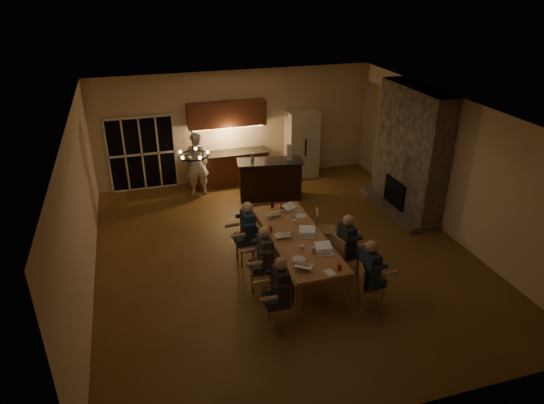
{
  "coord_description": "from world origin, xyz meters",
  "views": [
    {
      "loc": [
        -2.89,
        -8.72,
        5.7
      ],
      "look_at": [
        -0.18,
        0.3,
        1.15
      ],
      "focal_mm": 32.0,
      "sensor_mm": 36.0,
      "label": 1
    }
  ],
  "objects_px": {
    "chair_left_near": "(281,301)",
    "laptop_f": "(293,208)",
    "refrigerator": "(302,144)",
    "laptop_e": "(273,210)",
    "person_left_far": "(248,232)",
    "person_right_mid": "(346,246)",
    "mug_front": "(302,248)",
    "person_right_near": "(369,274)",
    "can_cola": "(272,205)",
    "laptop_a": "(304,261)",
    "laptop_c": "(283,231)",
    "person_left_near": "(281,292)",
    "chandelier": "(193,156)",
    "laptop_b": "(325,249)",
    "chair_right_mid": "(346,255)",
    "plate_left": "(299,259)",
    "standing_person": "(197,164)",
    "dining_table": "(297,252)",
    "bar_island": "(270,179)",
    "chair_right_far": "(326,229)",
    "laptop_d": "(307,232)",
    "chair_left_mid": "(261,268)",
    "redcup_mid": "(270,229)",
    "chair_left_far": "(247,243)",
    "bar_blender": "(290,152)",
    "mug_back": "(268,218)",
    "person_left_mid": "(265,259)",
    "chair_right_near": "(371,286)",
    "mug_mid": "(295,222)",
    "plate_near": "(322,248)",
    "plate_far": "(301,216)",
    "redcup_near": "(339,267)"
  },
  "relations": [
    {
      "from": "chair_left_near",
      "to": "laptop_f",
      "type": "relative_size",
      "value": 2.78
    },
    {
      "from": "refrigerator",
      "to": "laptop_e",
      "type": "height_order",
      "value": "refrigerator"
    },
    {
      "from": "person_left_far",
      "to": "laptop_f",
      "type": "height_order",
      "value": "person_left_far"
    },
    {
      "from": "person_right_mid",
      "to": "mug_front",
      "type": "height_order",
      "value": "person_right_mid"
    },
    {
      "from": "person_right_near",
      "to": "can_cola",
      "type": "relative_size",
      "value": 11.5
    },
    {
      "from": "laptop_a",
      "to": "laptop_c",
      "type": "height_order",
      "value": "same"
    },
    {
      "from": "person_left_near",
      "to": "chandelier",
      "type": "distance_m",
      "value": 2.81
    },
    {
      "from": "person_left_far",
      "to": "laptop_b",
      "type": "distance_m",
      "value": 1.81
    },
    {
      "from": "laptop_e",
      "to": "person_right_near",
      "type": "bearing_deg",
      "value": 101.36
    },
    {
      "from": "laptop_f",
      "to": "person_left_near",
      "type": "bearing_deg",
      "value": -140.55
    },
    {
      "from": "chair_right_mid",
      "to": "plate_left",
      "type": "bearing_deg",
      "value": 95.28
    },
    {
      "from": "person_right_near",
      "to": "chair_right_mid",
      "type": "bearing_deg",
      "value": -7.6
    },
    {
      "from": "standing_person",
      "to": "dining_table",
      "type": "bearing_deg",
      "value": 99.93
    },
    {
      "from": "bar_island",
      "to": "chair_right_far",
      "type": "distance_m",
      "value": 2.9
    },
    {
      "from": "chair_left_near",
      "to": "chandelier",
      "type": "height_order",
      "value": "chandelier"
    },
    {
      "from": "person_right_near",
      "to": "laptop_d",
      "type": "height_order",
      "value": "person_right_near"
    },
    {
      "from": "chair_left_mid",
      "to": "laptop_a",
      "type": "distance_m",
      "value": 0.98
    },
    {
      "from": "redcup_mid",
      "to": "can_cola",
      "type": "height_order",
      "value": "same"
    },
    {
      "from": "bar_island",
      "to": "laptop_a",
      "type": "height_order",
      "value": "bar_island"
    },
    {
      "from": "refrigerator",
      "to": "person_right_mid",
      "type": "distance_m",
      "value": 5.39
    },
    {
      "from": "laptop_a",
      "to": "chandelier",
      "type": "bearing_deg",
      "value": 5.59
    },
    {
      "from": "chair_left_far",
      "to": "can_cola",
      "type": "bearing_deg",
      "value": 135.19
    },
    {
      "from": "mug_front",
      "to": "bar_blender",
      "type": "bearing_deg",
      "value": 74.87
    },
    {
      "from": "chair_left_mid",
      "to": "mug_back",
      "type": "distance_m",
      "value": 1.48
    },
    {
      "from": "person_left_mid",
      "to": "person_left_far",
      "type": "bearing_deg",
      "value": -178.06
    },
    {
      "from": "chair_right_near",
      "to": "bar_blender",
      "type": "bearing_deg",
      "value": 14.93
    },
    {
      "from": "dining_table",
      "to": "mug_mid",
      "type": "xyz_separation_m",
      "value": [
        0.12,
        0.5,
        0.43
      ]
    },
    {
      "from": "person_right_mid",
      "to": "chair_left_far",
      "type": "bearing_deg",
      "value": 55.58
    },
    {
      "from": "laptop_b",
      "to": "laptop_c",
      "type": "distance_m",
      "value": 1.05
    },
    {
      "from": "bar_island",
      "to": "plate_near",
      "type": "height_order",
      "value": "bar_island"
    },
    {
      "from": "dining_table",
      "to": "mug_front",
      "type": "bearing_deg",
      "value": -99.15
    },
    {
      "from": "laptop_c",
      "to": "redcup_mid",
      "type": "distance_m",
      "value": 0.32
    },
    {
      "from": "chair_right_near",
      "to": "laptop_e",
      "type": "distance_m",
      "value": 2.92
    },
    {
      "from": "mug_mid",
      "to": "plate_left",
      "type": "xyz_separation_m",
      "value": [
        -0.39,
        -1.34,
        -0.04
      ]
    },
    {
      "from": "person_left_near",
      "to": "plate_far",
      "type": "relative_size",
      "value": 5.55
    },
    {
      "from": "bar_island",
      "to": "person_right_mid",
      "type": "distance_m",
      "value": 4.05
    },
    {
      "from": "mug_mid",
      "to": "plate_near",
      "type": "relative_size",
      "value": 0.37
    },
    {
      "from": "chair_right_near",
      "to": "laptop_c",
      "type": "height_order",
      "value": "laptop_c"
    },
    {
      "from": "plate_left",
      "to": "chandelier",
      "type": "bearing_deg",
      "value": 156.21
    },
    {
      "from": "plate_far",
      "to": "person_left_mid",
      "type": "bearing_deg",
      "value": -131.83
    },
    {
      "from": "laptop_f",
      "to": "plate_left",
      "type": "distance_m",
      "value": 1.95
    },
    {
      "from": "chair_left_mid",
      "to": "bar_blender",
      "type": "xyz_separation_m",
      "value": [
        1.88,
        3.89,
        0.85
      ]
    },
    {
      "from": "chair_left_near",
      "to": "redcup_near",
      "type": "height_order",
      "value": "chair_left_near"
    },
    {
      "from": "chair_left_far",
      "to": "chair_right_far",
      "type": "xyz_separation_m",
      "value": [
        1.83,
        0.1,
        0.0
      ]
    },
    {
      "from": "bar_blender",
      "to": "person_left_far",
      "type": "bearing_deg",
      "value": -98.21
    },
    {
      "from": "plate_near",
      "to": "mug_back",
      "type": "bearing_deg",
      "value": 114.85
    },
    {
      "from": "laptop_d",
      "to": "chair_left_mid",
      "type": "bearing_deg",
      "value": -140.8
    },
    {
      "from": "chair_right_mid",
      "to": "laptop_a",
      "type": "bearing_deg",
      "value": 105.51
    },
    {
      "from": "chair_left_near",
      "to": "laptop_b",
      "type": "xyz_separation_m",
      "value": [
        1.12,
        0.78,
        0.42
      ]
    },
    {
      "from": "laptop_b",
      "to": "laptop_f",
      "type": "distance_m",
      "value": 1.82
    }
  ]
}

